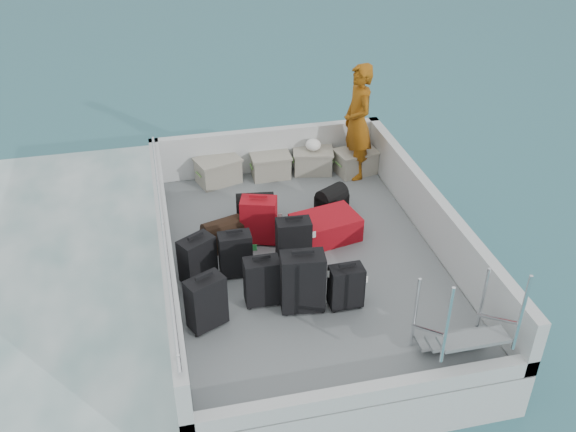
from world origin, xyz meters
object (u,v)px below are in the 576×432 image
suitcase_1 (235,255)px  suitcase_3 (302,282)px  crate_0 (218,171)px  crate_2 (313,162)px  suitcase_4 (262,282)px  suitcase_2 (198,260)px  suitcase_6 (346,287)px  suitcase_7 (294,241)px  crate_3 (356,163)px  crate_1 (271,166)px  suitcase_5 (259,221)px  passenger (358,122)px  suitcase_8 (325,228)px  suitcase_0 (206,303)px

suitcase_1 → suitcase_3: suitcase_3 is taller
suitcase_1 → crate_0: size_ratio=0.97×
crate_2 → crate_0: bearing=180.0°
suitcase_4 → suitcase_1: bearing=110.4°
suitcase_1 → crate_0: 2.36m
suitcase_2 → suitcase_6: (1.60, -0.85, -0.03)m
suitcase_7 → suitcase_2: bearing=-171.0°
crate_3 → suitcase_7: bearing=-125.9°
suitcase_1 → suitcase_7: 0.76m
suitcase_6 → crate_2: suitcase_6 is taller
crate_2 → suitcase_1: bearing=-124.1°
suitcase_1 → crate_3: size_ratio=1.01×
suitcase_2 → suitcase_3: bearing=-66.4°
suitcase_3 → crate_1: (0.28, 3.15, -0.20)m
suitcase_1 → suitcase_5: size_ratio=0.93×
crate_0 → passenger: passenger is taller
crate_0 → crate_3: crate_0 is taller
crate_1 → crate_3: crate_3 is taller
suitcase_1 → suitcase_6: 1.43m
suitcase_3 → crate_1: bearing=91.0°
suitcase_8 → suitcase_2: bearing=95.0°
suitcase_7 → crate_2: bearing=72.5°
suitcase_5 → suitcase_4: bearing=-81.5°
suitcase_3 → crate_0: size_ratio=1.22×
suitcase_8 → crate_2: crate_2 is taller
suitcase_8 → crate_1: crate_1 is taller
suitcase_6 → suitcase_2: bearing=150.7°
suitcase_2 → crate_1: size_ratio=1.06×
suitcase_5 → crate_0: (-0.31, 1.70, -0.14)m
suitcase_5 → suitcase_8: (0.87, -0.13, -0.15)m
suitcase_6 → crate_0: bearing=106.7°
suitcase_5 → suitcase_8: suitcase_5 is taller
suitcase_2 → suitcase_4: bearing=-71.8°
suitcase_3 → suitcase_6: 0.51m
crate_2 → passenger: bearing=-21.2°
crate_2 → passenger: passenger is taller
crate_2 → crate_3: crate_3 is taller
suitcase_8 → passenger: (0.93, 1.60, 0.73)m
suitcase_1 → passenger: (2.21, 2.12, 0.60)m
suitcase_1 → crate_1: bearing=68.6°
suitcase_0 → suitcase_8: size_ratio=0.76×
crate_0 → crate_3: bearing=-4.8°
suitcase_0 → suitcase_5: size_ratio=1.01×
suitcase_6 → passenger: passenger is taller
suitcase_2 → crate_2: (2.06, 2.37, -0.13)m
crate_1 → suitcase_3: bearing=-95.0°
suitcase_3 → crate_3: (1.60, 2.97, -0.20)m
suitcase_3 → suitcase_4: (-0.43, 0.20, -0.07)m
suitcase_7 → suitcase_4: bearing=-124.1°
suitcase_5 → suitcase_1: bearing=-104.9°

